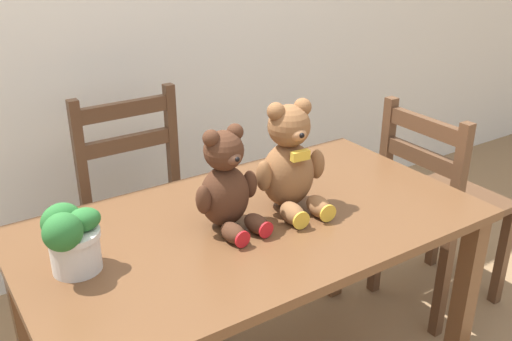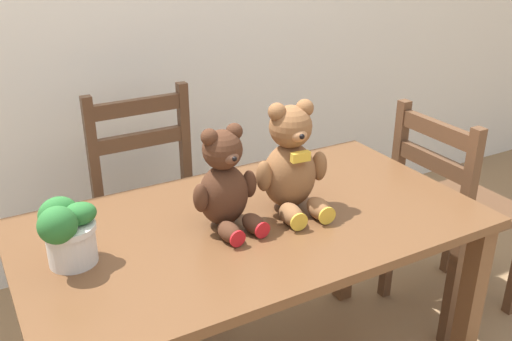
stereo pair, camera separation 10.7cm
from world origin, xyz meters
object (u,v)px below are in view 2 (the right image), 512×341
object	(u,v)px
wooden_chair_side	(451,211)
potted_plant	(67,231)
teddy_bear_left	(225,184)
teddy_bear_right	(291,164)
wooden_chair_behind	(156,209)

from	to	relation	value
wooden_chair_side	potted_plant	world-z (taller)	potted_plant
wooden_chair_side	teddy_bear_left	world-z (taller)	teddy_bear_left
teddy_bear_left	teddy_bear_right	bearing A→B (deg)	174.83
wooden_chair_behind	teddy_bear_right	world-z (taller)	teddy_bear_right
teddy_bear_left	potted_plant	xyz separation A→B (m)	(-0.44, 0.01, -0.03)
wooden_chair_side	teddy_bear_left	bearing A→B (deg)	-87.26
wooden_chair_side	potted_plant	distance (m)	1.50
wooden_chair_behind	wooden_chair_side	world-z (taller)	wooden_chair_behind
potted_plant	wooden_chair_behind	bearing A→B (deg)	55.10
wooden_chair_behind	potted_plant	xyz separation A→B (m)	(-0.45, -0.65, 0.35)
wooden_chair_behind	teddy_bear_left	bearing A→B (deg)	89.32
wooden_chair_side	potted_plant	xyz separation A→B (m)	(-1.46, -0.04, 0.35)
wooden_chair_behind	teddy_bear_left	distance (m)	0.76
teddy_bear_right	wooden_chair_side	bearing A→B (deg)	-170.88
wooden_chair_behind	teddy_bear_left	xyz separation A→B (m)	(-0.01, -0.66, 0.39)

